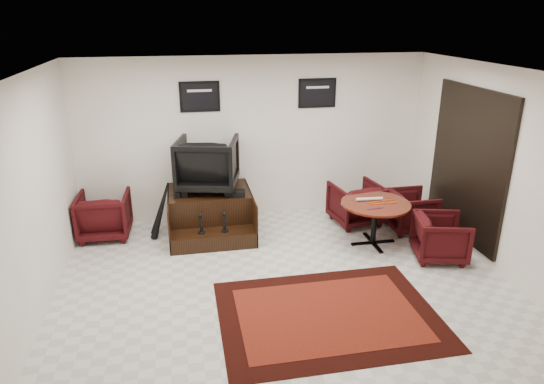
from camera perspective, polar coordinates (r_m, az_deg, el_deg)
The scene contains 16 objects.
ground at distance 6.69m, azimuth 1.45°, elevation -10.65°, with size 6.00×6.00×0.00m, color silver.
room_shell at distance 6.18m, azimuth 5.06°, elevation 4.70°, with size 6.02×5.02×2.81m.
area_rug at distance 6.10m, azimuth 6.61°, elevation -14.12°, with size 2.63×1.97×0.01m.
shine_podium at distance 8.11m, azimuth -7.26°, elevation -2.47°, with size 1.35×1.39×0.69m.
shine_chair at distance 7.96m, azimuth -7.61°, elevation 3.62°, with size 0.94×0.88×0.97m, color black.
shoes_pair at distance 7.87m, azimuth -10.71°, elevation -0.10°, with size 0.22×0.27×0.10m.
polish_kit at distance 7.74m, azimuth -4.17°, elevation -0.16°, with size 0.26×0.18×0.09m, color black.
umbrella_black at distance 7.94m, azimuth -13.01°, elevation -2.51°, with size 0.32×0.12×0.86m, color black, non-canonical shape.
umbrella_hooked at distance 8.09m, azimuth -12.93°, elevation -1.84°, with size 0.34×0.13×0.92m, color black, non-canonical shape.
armchair_side at distance 8.28m, azimuth -19.16°, elevation -2.35°, with size 0.79×0.74×0.81m, color black.
meeting_table at distance 7.66m, azimuth 12.07°, elevation -1.84°, with size 1.06×1.06×0.70m.
table_chair_back at distance 8.46m, azimuth 9.83°, elevation -1.08°, with size 0.77×0.72×0.79m, color black.
table_chair_window at distance 8.41m, azimuth 16.01°, elevation -1.93°, with size 0.72×0.67×0.74m, color black.
table_chair_corner at distance 7.57m, azimuth 19.24°, elevation -4.86°, with size 0.71×0.67×0.74m, color black.
paper_roll at distance 7.69m, azimuth 11.38°, elevation -0.81°, with size 0.05×0.05×0.42m, color silver.
table_clutter at distance 7.62m, azimuth 12.77°, elevation -1.29°, with size 0.57×0.33×0.01m.
Camera 1 is at (-1.25, -5.60, 3.44)m, focal length 32.00 mm.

